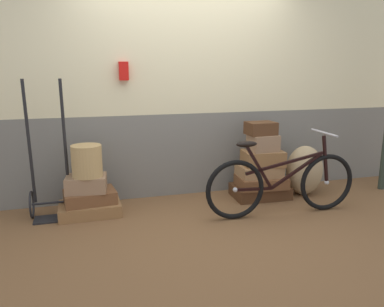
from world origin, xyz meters
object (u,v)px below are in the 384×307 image
burlap_sack (304,170)px  bicycle (282,184)px  wicker_basket (87,161)px  luggage_trolley (51,186)px  suitcase_4 (261,181)px  suitcase_3 (260,191)px  suitcase_6 (263,158)px  suitcase_1 (90,197)px  suitcase_8 (261,128)px  suitcase_5 (259,170)px  suitcase_2 (86,184)px  suitcase_7 (263,143)px  suitcase_0 (90,209)px

burlap_sack → bicycle: bearing=-138.8°
wicker_basket → luggage_trolley: 0.45m
suitcase_4 → suitcase_3: bearing=81.0°
suitcase_6 → burlap_sack: size_ratio=0.77×
suitcase_4 → suitcase_1: bearing=-176.6°
suitcase_3 → bicycle: bicycle is taller
suitcase_8 → suitcase_5: bearing=-123.2°
suitcase_1 → suitcase_4: (1.96, -0.04, 0.01)m
suitcase_2 → bicycle: bearing=-9.1°
suitcase_7 → suitcase_8: suitcase_8 is taller
suitcase_5 → luggage_trolley: luggage_trolley is taller
suitcase_3 → burlap_sack: burlap_sack is taller
suitcase_3 → suitcase_5: bearing=-163.8°
suitcase_0 → suitcase_8: bearing=0.1°
suitcase_0 → suitcase_7: bearing=-1.0°
suitcase_3 → suitcase_7: bearing=-90.0°
luggage_trolley → suitcase_4: bearing=-1.8°
suitcase_8 → burlap_sack: (0.58, -0.05, -0.53)m
wicker_basket → burlap_sack: (2.54, -0.02, -0.28)m
suitcase_2 → suitcase_5: 1.97m
suitcase_4 → suitcase_7: (0.01, 0.01, 0.46)m
suitcase_2 → suitcase_8: 2.04m
suitcase_1 → suitcase_2: size_ratio=1.28×
suitcase_6 → bicycle: size_ratio=0.28×
suitcase_0 → burlap_sack: (2.54, -0.03, 0.24)m
suitcase_1 → suitcase_4: 1.96m
suitcase_3 → suitcase_4: bearing=-101.4°
suitcase_0 → suitcase_4: size_ratio=1.14×
suitcase_1 → wicker_basket: 0.40m
suitcase_4 → suitcase_6: suitcase_6 is taller
suitcase_1 → suitcase_3: 1.97m
suitcase_8 → suitcase_2: bearing=178.2°
wicker_basket → suitcase_8: bearing=0.8°
luggage_trolley → suitcase_5: bearing=-1.0°
suitcase_4 → suitcase_6: size_ratio=1.20×
suitcase_0 → suitcase_5: suitcase_5 is taller
suitcase_0 → suitcase_6: size_ratio=1.36×
suitcase_8 → suitcase_6: bearing=-45.8°
suitcase_1 → suitcase_5: 1.95m
suitcase_1 → bicycle: bearing=-22.8°
suitcase_2 → burlap_sack: size_ratio=0.67×
suitcase_3 → suitcase_8: (-0.02, 0.00, 0.76)m
bicycle → suitcase_4: bearing=87.2°
suitcase_5 → burlap_sack: (0.58, -0.04, -0.03)m
suitcase_3 → suitcase_5: size_ratio=1.33×
suitcase_2 → suitcase_7: (2.00, -0.02, 0.33)m
burlap_sack → bicycle: 0.79m
suitcase_0 → wicker_basket: 0.52m
suitcase_2 → wicker_basket: 0.25m
suitcase_0 → burlap_sack: bearing=-1.2°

